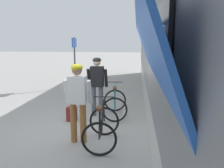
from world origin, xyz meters
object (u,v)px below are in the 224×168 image
Objects in this scene: train_car at (203,51)px; cyclist_near_in_white at (78,96)px; bicycle_far_teal at (115,103)px; backpack_on_platform at (72,114)px; water_bottle_near_the_bikes at (124,114)px; bicycle_near_black at (102,127)px; cyclist_far_in_dark at (97,81)px; platform_sign_post at (75,54)px.

train_car reaches higher than cyclist_near_in_white.
backpack_on_platform is at bearing -155.74° from bicycle_far_teal.
water_bottle_near_the_bikes is (-2.13, -0.03, -1.87)m from train_car.
water_bottle_near_the_bikes is (0.39, 1.86, -0.30)m from bicycle_near_black.
cyclist_far_in_dark is 0.84m from bicycle_far_teal.
train_car is 3.09m from cyclist_far_in_dark.
backpack_on_platform is (-1.18, -0.53, -0.20)m from bicycle_far_teal.
train_car is 6.40m from platform_sign_post.
cyclist_near_in_white is 8.72× the size of water_bottle_near_the_bikes.
train_car is at bearing 0.94° from water_bottle_near_the_bikes.
cyclist_far_in_dark is at bearing 86.74° from cyclist_near_in_white.
water_bottle_near_the_bikes is (0.82, -0.12, -0.95)m from cyclist_far_in_dark.
platform_sign_post is (-1.80, 4.18, 0.57)m from cyclist_far_in_dark.
bicycle_far_teal is (0.64, 1.86, -0.65)m from cyclist_near_in_white.
water_bottle_near_the_bikes is 5.27m from platform_sign_post.
cyclist_far_in_dark reaches higher than bicycle_far_teal.
bicycle_near_black is (0.43, -1.98, -0.65)m from cyclist_far_in_dark.
bicycle_far_teal is 4.97m from platform_sign_post.
cyclist_near_in_white reaches higher than water_bottle_near_the_bikes.
platform_sign_post reaches higher than cyclist_far_in_dark.
cyclist_far_in_dark is at bearing 171.66° from water_bottle_near_the_bikes.
platform_sign_post is at bearing 105.63° from cyclist_near_in_white.
bicycle_near_black is at bearing -142.99° from train_car.
platform_sign_post is at bearing 113.33° from cyclist_far_in_dark.
cyclist_near_in_white is at bearing -149.55° from train_car.
cyclist_near_in_white is 0.85m from bicycle_near_black.
cyclist_far_in_dark is 4.40× the size of backpack_on_platform.
cyclist_near_in_white reaches higher than backpack_on_platform.
cyclist_near_in_white is at bearing -93.26° from cyclist_far_in_dark.
backpack_on_platform is (-1.08, 1.42, -0.20)m from bicycle_near_black.
bicycle_far_teal is (0.53, -0.03, -0.65)m from cyclist_far_in_dark.
water_bottle_near_the_bikes is (1.47, 0.44, -0.10)m from backpack_on_platform.
train_car is 11.15× the size of cyclist_far_in_dark.
water_bottle_near_the_bikes is (0.29, -0.09, -0.30)m from bicycle_far_teal.
backpack_on_platform is at bearing 112.07° from cyclist_near_in_white.
cyclist_far_in_dark is 1.26m from water_bottle_near_the_bikes.
cyclist_far_in_dark is 8.72× the size of water_bottle_near_the_bikes.
train_car is 97.25× the size of water_bottle_near_the_bikes.
platform_sign_post reaches higher than bicycle_far_teal.
bicycle_far_teal is at bearing 22.49° from backpack_on_platform.
bicycle_far_teal is at bearing 162.02° from water_bottle_near_the_bikes.
bicycle_far_teal is at bearing 178.62° from train_car.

